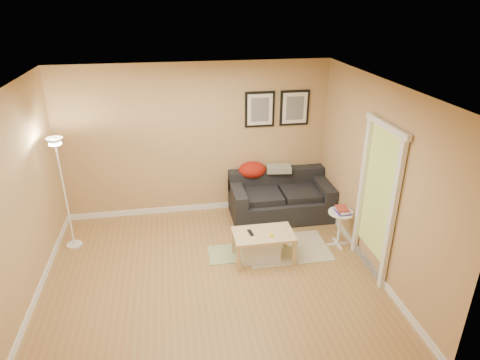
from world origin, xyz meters
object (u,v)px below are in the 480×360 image
Objects in this scene: book_stack at (343,210)px; floor_lamp at (65,197)px; coffee_table at (263,246)px; side_table at (339,229)px; sofa at (281,196)px; storage_bin at (259,247)px.

book_stack is 0.14× the size of floor_lamp.
coffee_table is 1.31m from book_stack.
side_table is at bearing 160.24° from book_stack.
side_table is (0.64, -1.05, -0.09)m from sofa.
side_table is at bearing 10.40° from coffee_table.
sofa is at bearing 61.91° from storage_bin.
storage_bin is 0.32× the size of floor_lamp.
book_stack is at bearing 4.89° from storage_bin.
sofa reaches higher than storage_bin.
floor_lamp reaches higher than book_stack.
book_stack is at bearing -58.36° from sofa.
coffee_table is 0.49× the size of floor_lamp.
book_stack is (1.24, 0.15, 0.40)m from coffee_table.
side_table is 0.33m from book_stack.
floor_lamp reaches higher than coffee_table.
coffee_table is (-0.58, -1.22, -0.16)m from sofa.
side_table is 0.33× the size of floor_lamp.
floor_lamp reaches higher than sofa.
storage_bin is at bearing -118.09° from sofa.
floor_lamp is (-4.04, 0.69, 0.21)m from book_stack.
sofa reaches higher than coffee_table.
storage_bin is at bearing 142.92° from coffee_table.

